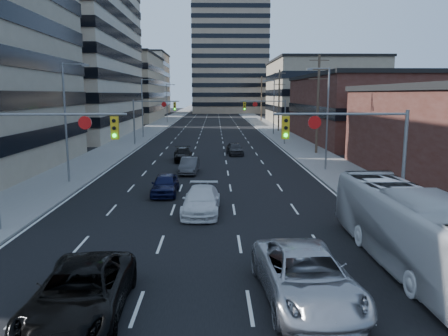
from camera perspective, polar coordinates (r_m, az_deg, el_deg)
name	(u,v)px	position (r m, az deg, el deg)	size (l,w,h in m)	color
ground	(194,308)	(14.67, -3.98, -17.80)	(400.00, 400.00, 0.00)	black
road_surface	(213,115)	(143.16, -1.46, 6.96)	(18.00, 300.00, 0.02)	black
sidewalk_left	(178,115)	(143.67, -6.09, 6.94)	(5.00, 300.00, 0.15)	slate
sidewalk_right	(248,115)	(143.56, 3.17, 6.98)	(5.00, 300.00, 0.15)	slate
office_left_mid	(43,48)	(78.41, -22.59, 14.24)	(26.00, 34.00, 28.00)	#ADA089
office_left_far	(118,89)	(115.67, -13.72, 10.01)	(20.00, 30.00, 16.00)	gray
storefront_right_mid	(376,110)	(67.21, 19.27, 7.20)	(20.00, 30.00, 9.00)	#472119
office_right_far	(321,93)	(103.88, 12.53, 9.57)	(22.00, 28.00, 14.00)	gray
apartment_tower	(229,31)	(164.59, 0.72, 17.43)	(26.00, 26.00, 58.00)	gray
bg_block_left	(131,84)	(155.70, -12.00, 10.65)	(24.00, 24.00, 20.00)	#ADA089
bg_block_right	(311,96)	(146.39, 11.32, 9.18)	(22.00, 22.00, 12.00)	gray
signal_near_left	(45,145)	(22.66, -22.30, 2.78)	(6.59, 0.33, 6.00)	slate
signal_near_right	(354,144)	(22.19, 16.57, 2.97)	(6.59, 0.33, 6.00)	slate
signal_far_left	(151,113)	(58.65, -9.47, 7.13)	(6.09, 0.33, 6.00)	slate
signal_far_right	(268,113)	(58.46, 5.73, 7.21)	(6.09, 0.33, 6.00)	slate
utility_pole_block	(318,103)	(50.34, 12.16, 8.33)	(2.20, 0.28, 11.00)	#4C3D2D
utility_pole_midblock	(279,99)	(79.84, 7.19, 8.88)	(2.20, 0.28, 11.00)	#4C3D2D
utility_pole_distant	(261,98)	(109.61, 4.91, 9.12)	(2.20, 0.28, 11.00)	#4C3D2D
streetlight_left_near	(67,117)	(34.84, -19.77, 6.29)	(2.03, 0.22, 9.00)	slate
streetlight_left_mid	(143,105)	(68.91, -10.50, 8.09)	(2.03, 0.22, 9.00)	slate
streetlight_left_far	(168,101)	(103.60, -7.37, 8.64)	(2.03, 0.22, 9.00)	slate
streetlight_right_near	(326,114)	(39.24, 13.14, 6.92)	(2.03, 0.22, 9.00)	slate
streetlight_right_far	(273,104)	(73.65, 6.41, 8.28)	(2.03, 0.22, 9.00)	slate
black_pickup	(80,293)	(14.38, -18.26, -15.30)	(2.69, 5.83, 1.62)	black
white_van	(201,201)	(25.03, -2.98, -4.28)	(2.06, 5.06, 1.47)	silver
silver_suv	(306,276)	(14.98, 10.66, -13.73)	(2.84, 6.16, 1.71)	#B0B0B5
transit_bus	(409,227)	(18.95, 23.03, -7.10)	(2.59, 11.09, 3.09)	silver
sedan_blue	(165,184)	(29.80, -7.69, -2.13)	(1.68, 4.18, 1.43)	black
sedan_grey_center	(189,166)	(37.57, -4.55, 0.31)	(1.42, 4.09, 1.35)	#39393C
sedan_black_far	(183,155)	(44.54, -5.36, 1.76)	(1.87, 4.61, 1.34)	black
sedan_grey_right	(235,149)	(49.00, 1.41, 2.55)	(1.63, 4.05, 1.38)	#2C2C2E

